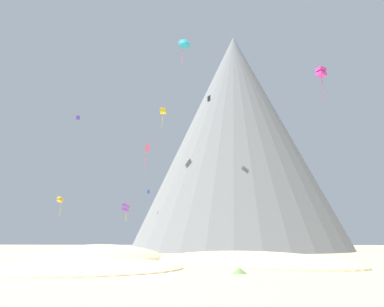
# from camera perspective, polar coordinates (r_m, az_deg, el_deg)

# --- Properties ---
(ground_plane) EXTENTS (400.00, 400.00, 0.00)m
(ground_plane) POSITION_cam_1_polar(r_m,az_deg,el_deg) (32.10, -7.62, -17.52)
(ground_plane) COLOR #C6B284
(dune_foreground_left) EXTENTS (26.89, 26.89, 1.84)m
(dune_foreground_left) POSITION_cam_1_polar(r_m,az_deg,el_deg) (38.59, -16.31, -16.35)
(dune_foreground_left) COLOR #CCBA8E
(dune_foreground_left) RESTS_ON ground_plane
(dune_foreground_right) EXTENTS (20.30, 21.62, 4.23)m
(dune_foreground_right) POSITION_cam_1_polar(r_m,az_deg,el_deg) (51.47, -13.69, -15.54)
(dune_foreground_right) COLOR #CCBA8E
(dune_foreground_right) RESTS_ON ground_plane
(dune_midground) EXTENTS (29.00, 26.15, 2.89)m
(dune_midground) POSITION_cam_1_polar(r_m,az_deg,el_deg) (43.81, 8.02, -16.27)
(dune_midground) COLOR beige
(dune_midground) RESTS_ON ground_plane
(bush_scatter_east) EXTENTS (3.02, 3.02, 1.01)m
(bush_scatter_east) POSITION_cam_1_polar(r_m,az_deg,el_deg) (38.65, 19.95, -15.35)
(bush_scatter_east) COLOR #386633
(bush_scatter_east) RESTS_ON ground_plane
(bush_far_right) EXTENTS (2.72, 2.72, 0.72)m
(bush_far_right) POSITION_cam_1_polar(r_m,az_deg,el_deg) (46.91, -16.08, -15.24)
(bush_far_right) COLOR #568442
(bush_far_right) RESTS_ON ground_plane
(bush_near_right) EXTENTS (1.72, 1.72, 0.49)m
(bush_near_right) POSITION_cam_1_polar(r_m,az_deg,el_deg) (31.66, 7.18, -17.14)
(bush_near_right) COLOR #668C4C
(bush_near_right) RESTS_ON ground_plane
(bush_mid_center) EXTENTS (1.77, 1.77, 0.57)m
(bush_mid_center) POSITION_cam_1_polar(r_m,az_deg,el_deg) (47.06, 6.38, -15.74)
(bush_mid_center) COLOR #568442
(bush_mid_center) RESTS_ON ground_plane
(bush_near_left) EXTENTS (3.44, 3.44, 0.60)m
(bush_near_left) POSITION_cam_1_polar(r_m,az_deg,el_deg) (57.17, -16.03, -14.82)
(bush_near_left) COLOR #568442
(bush_near_left) RESTS_ON ground_plane
(rock_massif) EXTENTS (80.41, 80.41, 62.51)m
(rock_massif) POSITION_cam_1_polar(r_m,az_deg,el_deg) (106.90, 6.22, 1.78)
(rock_massif) COLOR slate
(rock_massif) RESTS_ON ground_plane
(kite_black_high) EXTENTS (0.76, 0.94, 1.62)m
(kite_black_high) POSITION_cam_1_polar(r_m,az_deg,el_deg) (88.20, 2.58, 8.30)
(kite_black_high) COLOR black
(kite_violet_low) EXTENTS (1.25, 1.15, 3.46)m
(kite_violet_low) POSITION_cam_1_polar(r_m,az_deg,el_deg) (74.14, -9.97, -8.06)
(kite_violet_low) COLOR purple
(kite_rainbow_mid) EXTENTS (1.08, 1.89, 4.86)m
(kite_rainbow_mid) POSITION_cam_1_polar(r_m,az_deg,el_deg) (69.34, -6.88, 0.82)
(kite_rainbow_mid) COLOR #E5668C
(kite_cyan_high) EXTENTS (2.02, 1.23, 4.68)m
(kite_cyan_high) POSITION_cam_1_polar(r_m,az_deg,el_deg) (63.89, -1.16, 16.30)
(kite_cyan_high) COLOR #33BCDB
(kite_indigo_mid) EXTENTS (0.60, 0.88, 0.80)m
(kite_indigo_mid) POSITION_cam_1_polar(r_m,az_deg,el_deg) (71.41, -16.86, 5.22)
(kite_indigo_mid) COLOR #5138B2
(kite_gold_low) EXTENTS (0.98, 1.02, 3.38)m
(kite_gold_low) POSITION_cam_1_polar(r_m,az_deg,el_deg) (72.63, -19.32, -6.63)
(kite_gold_low) COLOR gold
(kite_teal_mid) EXTENTS (2.09, 2.82, 4.53)m
(kite_teal_mid) POSITION_cam_1_polar(r_m,az_deg,el_deg) (88.71, 7.66, -0.77)
(kite_teal_mid) COLOR teal
(kite_blue_low) EXTENTS (0.47, 0.59, 0.86)m
(kite_blue_low) POSITION_cam_1_polar(r_m,az_deg,el_deg) (90.58, -6.60, -5.77)
(kite_blue_low) COLOR blue
(kite_yellow_high) EXTENTS (1.42, 1.41, 5.07)m
(kite_yellow_high) POSITION_cam_1_polar(r_m,az_deg,el_deg) (94.45, -4.40, 6.43)
(kite_yellow_high) COLOR yellow
(kite_magenta_high) EXTENTS (1.71, 1.69, 5.63)m
(kite_magenta_high) POSITION_cam_1_polar(r_m,az_deg,el_deg) (65.73, 18.94, 11.53)
(kite_magenta_high) COLOR #D1339E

